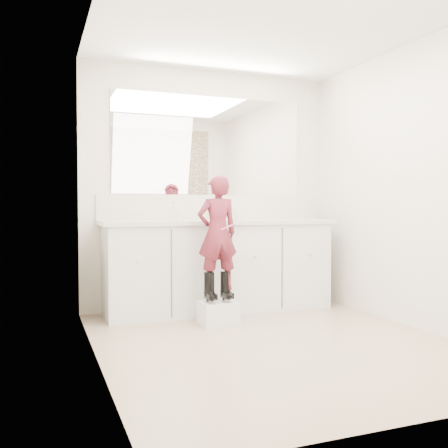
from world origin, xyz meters
name	(u,v)px	position (x,y,z in m)	size (l,w,h in m)	color
floor	(275,342)	(0.00, 0.00, 0.00)	(3.00, 3.00, 0.00)	#8D765C
ceiling	(276,19)	(0.00, 0.00, 2.40)	(3.00, 3.00, 0.00)	white
wall_back	(210,189)	(0.00, 1.50, 1.20)	(2.60, 2.60, 0.00)	beige
wall_front	(422,168)	(0.00, -1.50, 1.20)	(2.60, 2.60, 0.00)	beige
wall_left	(96,179)	(-1.30, 0.00, 1.20)	(3.00, 3.00, 0.00)	beige
wall_right	(415,185)	(1.30, 0.00, 1.20)	(3.00, 3.00, 0.00)	beige
vanity_cabinet	(219,267)	(0.00, 1.23, 0.42)	(2.20, 0.55, 0.85)	silver
countertop	(219,222)	(0.00, 1.21, 0.87)	(2.28, 0.58, 0.04)	beige
backsplash	(210,207)	(0.00, 1.49, 1.02)	(2.28, 0.03, 0.25)	beige
mirror	(210,146)	(0.00, 1.49, 1.64)	(2.00, 0.02, 1.00)	white
dot_panel	(422,70)	(0.00, -1.49, 1.65)	(2.00, 0.01, 1.20)	#472819
faucet	(214,215)	(0.00, 1.38, 0.94)	(0.08, 0.08, 0.10)	silver
cup	(238,215)	(0.17, 1.16, 0.94)	(0.11, 0.11, 0.10)	beige
soap_bottle	(174,211)	(-0.48, 1.15, 0.98)	(0.08, 0.08, 0.17)	beige
step_stool	(218,313)	(-0.20, 0.69, 0.10)	(0.31, 0.26, 0.20)	white
boot_left	(209,287)	(-0.28, 0.71, 0.33)	(0.10, 0.17, 0.26)	black
boot_right	(225,286)	(-0.13, 0.71, 0.33)	(0.10, 0.17, 0.26)	black
toddler	(217,233)	(-0.20, 0.71, 0.79)	(0.36, 0.24, 0.99)	#B1364E
toothbrush	(228,227)	(-0.13, 0.63, 0.85)	(0.01, 0.01, 0.14)	#EE5C89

